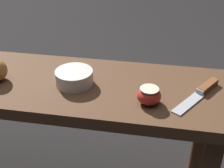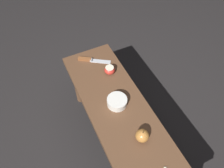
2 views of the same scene
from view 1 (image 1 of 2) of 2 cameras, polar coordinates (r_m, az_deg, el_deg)
wooden_bench at (r=1.11m, az=-13.31°, el=-2.68°), size 1.29×0.36×0.48m
knife at (r=1.00m, az=16.22°, el=-1.22°), size 0.15×0.21×0.02m
apple_cut at (r=0.91m, az=6.78°, el=-2.10°), size 0.07×0.07×0.05m
bowl at (r=1.01m, az=-6.92°, el=1.19°), size 0.12×0.12×0.05m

